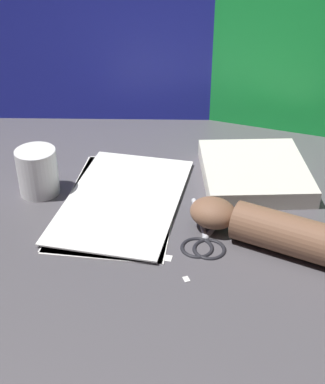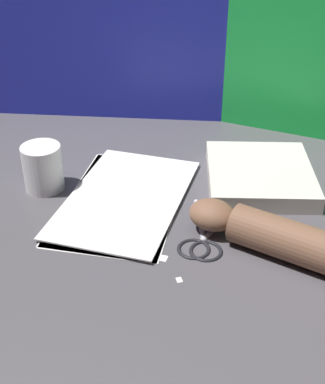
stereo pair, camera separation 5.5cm
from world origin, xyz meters
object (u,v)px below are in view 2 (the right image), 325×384
object	(u,v)px
book_closed	(260,175)
paper_stack	(124,199)
scissors	(203,239)
hand_forearm	(283,238)
mug	(43,168)

from	to	relation	value
book_closed	paper_stack	bearing A→B (deg)	-152.54
scissors	hand_forearm	xyz separation A→B (m)	(0.13, -0.01, 0.03)
paper_stack	scissors	size ratio (longest dim) A/B	1.91
paper_stack	hand_forearm	xyz separation A→B (m)	(0.30, -0.10, 0.03)
scissors	paper_stack	bearing A→B (deg)	151.80
paper_stack	scissors	world-z (taller)	scissors
mug	hand_forearm	bearing A→B (deg)	-13.03
paper_stack	book_closed	distance (m)	0.28
paper_stack	book_closed	size ratio (longest dim) A/B	1.34
book_closed	hand_forearm	world-z (taller)	hand_forearm
scissors	mug	bearing A→B (deg)	163.14
book_closed	hand_forearm	bearing A→B (deg)	-76.85
paper_stack	mug	size ratio (longest dim) A/B	3.86
book_closed	mug	world-z (taller)	mug
paper_stack	mug	bearing A→B (deg)	176.17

